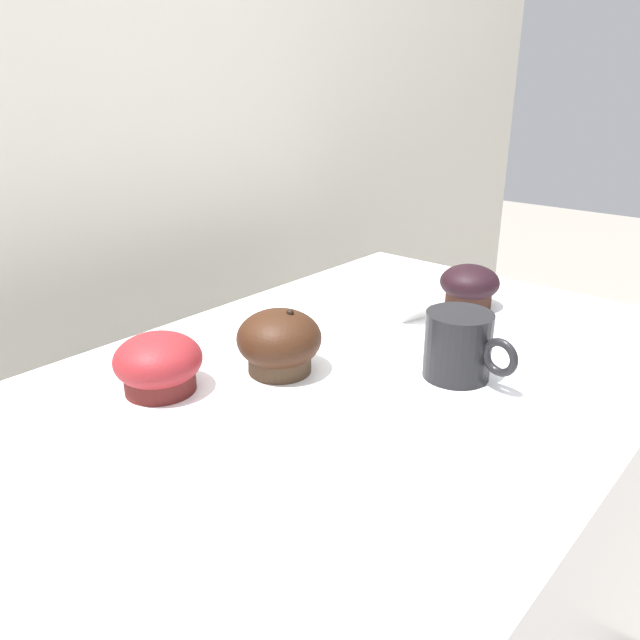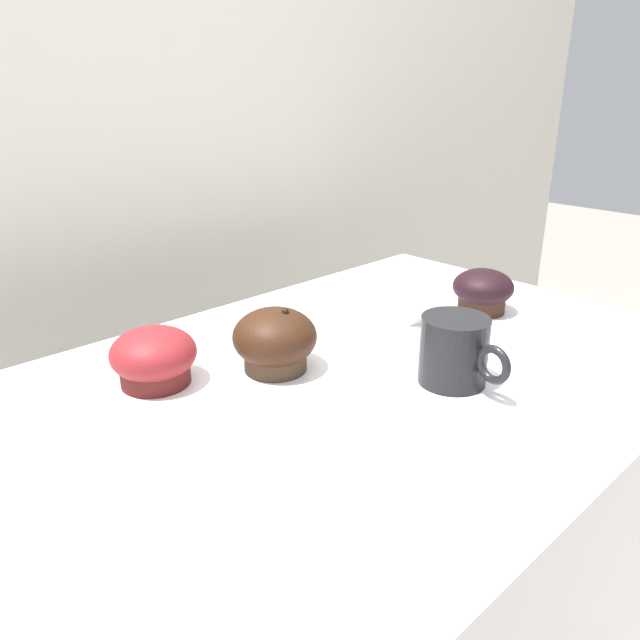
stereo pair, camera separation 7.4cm
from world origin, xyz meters
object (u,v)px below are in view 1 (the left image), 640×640
Objects in this scene: muffin_back_right at (469,286)px; coffee_cup at (459,344)px; muffin_front_center at (159,364)px; muffin_back_left at (279,342)px.

coffee_cup is (-0.24, -0.11, 0.01)m from muffin_back_right.
muffin_front_center reaches higher than muffin_back_right.
muffin_back_left is at bearing 170.15° from muffin_back_right.
muffin_back_right is at bearing 25.32° from coffee_cup.
muffin_back_left is at bearing 126.47° from coffee_cup.
muffin_back_left reaches higher than muffin_back_right.
muffin_front_center is 1.09× the size of muffin_back_right.
muffin_back_right is at bearing -15.14° from muffin_front_center.
coffee_cup reaches higher than muffin_front_center.
muffin_front_center is at bearing 151.28° from muffin_back_left.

